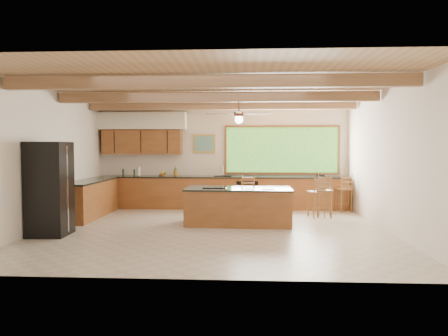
{
  "coord_description": "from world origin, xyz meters",
  "views": [
    {
      "loc": [
        0.64,
        -8.41,
        1.75
      ],
      "look_at": [
        0.15,
        0.8,
        1.27
      ],
      "focal_mm": 32.0,
      "sensor_mm": 36.0,
      "label": 1
    }
  ],
  "objects": [
    {
      "name": "ground",
      "position": [
        0.0,
        0.0,
        0.0
      ],
      "size": [
        7.2,
        7.2,
        0.0
      ],
      "primitive_type": "plane",
      "color": "#BDB19C",
      "rests_on": "ground"
    },
    {
      "name": "island",
      "position": [
        0.49,
        0.6,
        0.42
      ],
      "size": [
        2.4,
        1.17,
        0.85
      ],
      "rotation": [
        0.0,
        0.0,
        -0.02
      ],
      "color": "brown",
      "rests_on": "ground"
    },
    {
      "name": "refrigerator",
      "position": [
        -3.22,
        -0.76,
        0.93
      ],
      "size": [
        0.74,
        0.72,
        1.85
      ],
      "rotation": [
        0.0,
        0.0,
        0.02
      ],
      "color": "black",
      "rests_on": "ground"
    },
    {
      "name": "bar_stool_a",
      "position": [
        0.72,
        1.61,
        0.64
      ],
      "size": [
        0.39,
        0.39,
        1.07
      ],
      "rotation": [
        0.0,
        0.0,
        -0.02
      ],
      "color": "brown",
      "rests_on": "ground"
    },
    {
      "name": "bar_stool_d",
      "position": [
        3.3,
        2.39,
        0.61
      ],
      "size": [
        0.45,
        0.45,
        1.03
      ],
      "rotation": [
        0.0,
        0.0,
        0.25
      ],
      "color": "brown",
      "rests_on": "ground"
    },
    {
      "name": "room_shell",
      "position": [
        -0.17,
        0.65,
        2.21
      ],
      "size": [
        7.27,
        6.54,
        3.02
      ],
      "color": "beige",
      "rests_on": "ground"
    },
    {
      "name": "counter_run",
      "position": [
        -0.82,
        2.52,
        0.46
      ],
      "size": [
        7.12,
        3.1,
        1.22
      ],
      "color": "brown",
      "rests_on": "ground"
    },
    {
      "name": "bar_stool_c",
      "position": [
        2.62,
        1.54,
        0.65
      ],
      "size": [
        0.45,
        0.45,
        1.1
      ],
      "rotation": [
        0.0,
        0.0,
        -0.15
      ],
      "color": "brown",
      "rests_on": "ground"
    },
    {
      "name": "bar_stool_b",
      "position": [
        2.42,
        1.54,
        0.62
      ],
      "size": [
        0.48,
        0.48,
        1.05
      ],
      "rotation": [
        0.0,
        0.0,
        0.32
      ],
      "color": "brown",
      "rests_on": "ground"
    }
  ]
}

